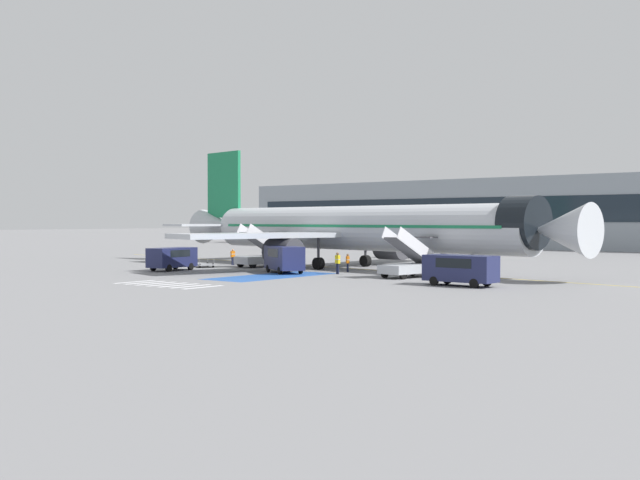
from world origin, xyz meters
The scene contains 23 objects.
ground_plane centered at (0.00, 0.00, 0.00)m, with size 600.00×600.00×0.00m, color slate.
apron_leadline_yellow centered at (1.34, -0.48, 0.00)m, with size 0.20×80.76×0.01m, color gold.
apron_stand_patch_blue centered at (1.34, -12.20, 0.00)m, with size 4.65×11.73×0.01m, color #2856A8.
apron_walkway_bar_0 centered at (-2.86, -22.47, 0.00)m, with size 0.44×3.60×0.01m, color silver.
apron_walkway_bar_1 centered at (-1.66, -22.47, 0.00)m, with size 0.44×3.60×0.01m, color silver.
apron_walkway_bar_2 centered at (-0.46, -22.47, 0.00)m, with size 0.44×3.60×0.01m, color silver.
apron_walkway_bar_3 centered at (0.74, -22.47, 0.00)m, with size 0.44×3.60×0.01m, color silver.
apron_walkway_bar_4 centered at (1.94, -22.47, 0.00)m, with size 0.44×3.60×0.01m, color silver.
apron_walkway_bar_5 centered at (3.14, -22.47, 0.00)m, with size 0.44×3.60×0.01m, color silver.
apron_walkway_bar_6 centered at (4.34, -22.47, 0.00)m, with size 0.44×3.60×0.01m, color silver.
airliner centered at (0.70, -0.39, 3.76)m, with size 47.48×33.28×12.15m.
boarding_stairs_forward centered at (10.66, -6.52, 0.99)m, with size 2.88×5.46×4.02m.
boarding_stairs_aft centered at (-7.52, -3.82, 1.01)m, with size 2.88×5.46×4.20m.
fuel_tanker centered at (-5.53, 22.44, 1.87)m, with size 3.63×9.44×3.67m.
service_van_0 centered at (17.48, -10.95, 1.26)m, with size 4.99×2.11×2.10m.
service_van_1 centered at (-10.26, -12.54, 1.23)m, with size 2.45×4.70×2.04m.
service_van_2 centered at (-0.33, -8.72, 1.36)m, with size 5.28×4.20×2.29m.
baggage_cart centered at (-11.61, -7.44, 0.26)m, with size 3.00×2.58×0.87m.
ground_crew_0 centered at (4.10, -7.03, 1.06)m, with size 0.47×0.31×1.82m.
ground_crew_1 centered at (-3.84, -5.28, 1.06)m, with size 0.27×0.45×1.82m.
ground_crew_2 centered at (-11.88, -3.22, 0.93)m, with size 0.32×0.47×1.63m.
ground_crew_3 centered at (3.32, -4.51, 0.91)m, with size 0.48×0.45×1.59m.
terminal_building centered at (-0.19, 59.60, 5.66)m, with size 121.17×12.10×11.32m.
Camera 1 is at (41.31, -56.98, 4.47)m, focal length 42.00 mm.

